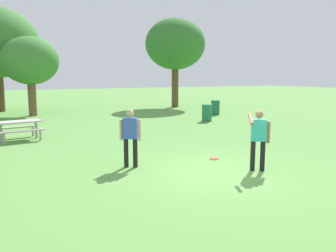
{
  "coord_description": "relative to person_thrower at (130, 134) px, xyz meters",
  "views": [
    {
      "loc": [
        -5.15,
        -7.1,
        2.55
      ],
      "look_at": [
        -0.38,
        2.14,
        1.0
      ],
      "focal_mm": 36.09,
      "sensor_mm": 36.0,
      "label": 1
    }
  ],
  "objects": [
    {
      "name": "tree_slender_mid",
      "position": [
        9.94,
        15.7,
        4.09
      ],
      "size": [
        4.8,
        4.8,
        7.11
      ],
      "color": "brown",
      "rests_on": "ground"
    },
    {
      "name": "frisbee",
      "position": [
        2.63,
        -0.3,
        -0.93
      ],
      "size": [
        0.28,
        0.28,
        0.03
      ],
      "primitive_type": "cylinder",
      "color": "#E04733",
      "rests_on": "ground"
    },
    {
      "name": "tree_far_right",
      "position": [
        -1.12,
        14.46,
        2.51
      ],
      "size": [
        3.53,
        3.53,
        4.99
      ],
      "color": "brown",
      "rests_on": "ground"
    },
    {
      "name": "trash_can_further_along",
      "position": [
        9.6,
        9.52,
        -0.46
      ],
      "size": [
        0.59,
        0.59,
        0.96
      ],
      "color": "#1E663D",
      "rests_on": "ground"
    },
    {
      "name": "person_thrower",
      "position": [
        0.0,
        0.0,
        0.0
      ],
      "size": [
        0.53,
        0.39,
        1.64
      ],
      "color": "black",
      "rests_on": "ground"
    },
    {
      "name": "person_catcher",
      "position": [
        2.92,
        -1.91,
        0.02
      ],
      "size": [
        0.82,
        0.55,
        1.64
      ],
      "color": "black",
      "rests_on": "ground"
    },
    {
      "name": "trash_can_beside_table",
      "position": [
        7.34,
        7.14,
        -0.46
      ],
      "size": [
        0.59,
        0.59,
        0.96
      ],
      "color": "#237047",
      "rests_on": "ground"
    },
    {
      "name": "picnic_table_near",
      "position": [
        -2.5,
        5.85,
        -0.38
      ],
      "size": [
        1.89,
        1.66,
        0.77
      ],
      "color": "#B2ADA3",
      "rests_on": "ground"
    },
    {
      "name": "ground_plane",
      "position": [
        1.84,
        -1.59,
        -0.94
      ],
      "size": [
        120.0,
        120.0,
        0.0
      ],
      "primitive_type": "plane",
      "color": "#609947"
    }
  ]
}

